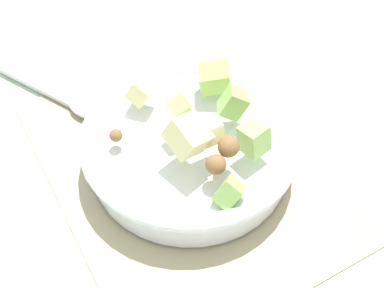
# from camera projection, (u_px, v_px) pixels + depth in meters

# --- Properties ---
(ground_plane) EXTENTS (2.40, 2.40, 0.00)m
(ground_plane) POSITION_uv_depth(u_px,v_px,m) (184.00, 168.00, 0.65)
(ground_plane) COLOR silver
(placemat) EXTENTS (0.42, 0.31, 0.01)m
(placemat) POSITION_uv_depth(u_px,v_px,m) (184.00, 166.00, 0.65)
(placemat) COLOR tan
(placemat) RESTS_ON ground_plane
(salad_bowl) EXTENTS (0.26, 0.26, 0.12)m
(salad_bowl) POSITION_uv_depth(u_px,v_px,m) (193.00, 147.00, 0.62)
(salad_bowl) COLOR white
(salad_bowl) RESTS_ON placemat
(serving_spoon) EXTENTS (0.19, 0.12, 0.01)m
(serving_spoon) POSITION_uv_depth(u_px,v_px,m) (66.00, 98.00, 0.72)
(serving_spoon) COLOR #B7B7BC
(serving_spoon) RESTS_ON placemat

